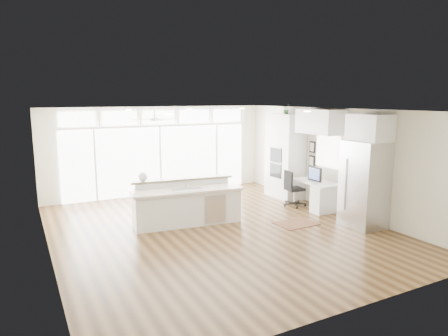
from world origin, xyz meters
TOP-DOWN VIEW (x-y plane):
  - floor at (0.00, 0.00)m, footprint 7.00×8.00m
  - ceiling at (0.00, 0.00)m, footprint 7.00×8.00m
  - wall_back at (0.00, 4.00)m, footprint 7.00×0.04m
  - wall_front at (0.00, -4.00)m, footprint 7.00×0.04m
  - wall_left at (-3.50, 0.00)m, footprint 0.04×8.00m
  - wall_right at (3.50, 0.00)m, footprint 0.04×8.00m
  - glass_wall at (0.00, 3.94)m, footprint 5.80×0.06m
  - transom_row at (0.00, 3.94)m, footprint 5.90×0.06m
  - desk_window at (3.46, 0.30)m, footprint 0.04×0.85m
  - ceiling_fan at (-0.50, 2.80)m, footprint 1.16×1.16m
  - recessed_lights at (0.00, 0.20)m, footprint 3.40×3.00m
  - oven_cabinet at (3.17, 1.80)m, footprint 0.64×1.20m
  - desk_nook at (3.13, 0.30)m, footprint 0.72×1.30m
  - upper_cabinets at (3.17, 0.30)m, footprint 0.64×1.30m
  - refrigerator at (3.11, -1.35)m, footprint 0.76×0.90m
  - fridge_cabinet at (3.17, -1.35)m, footprint 0.64×0.90m
  - framed_photos at (3.46, 0.92)m, footprint 0.06×0.22m
  - kitchen_island at (-0.44, 0.71)m, footprint 2.70×1.27m
  - rug at (1.85, -0.50)m, footprint 0.97×0.72m
  - office_chair at (2.80, 0.82)m, footprint 0.56×0.52m
  - fishbowl at (-1.34, 1.21)m, footprint 0.22×0.22m
  - monitor at (3.05, 0.30)m, footprint 0.09×0.51m
  - keyboard at (2.88, 0.30)m, footprint 0.14×0.36m
  - potted_plant at (3.17, 1.80)m, footprint 0.29×0.32m

SIDE VIEW (x-z plane):
  - floor at x=0.00m, z-range -0.02..0.00m
  - rug at x=1.85m, z-range 0.00..0.01m
  - desk_nook at x=3.13m, z-range 0.00..0.76m
  - office_chair at x=2.80m, z-range 0.00..0.99m
  - kitchen_island at x=-0.44m, z-range 0.00..1.03m
  - keyboard at x=2.88m, z-range 0.76..0.78m
  - monitor at x=3.05m, z-range 0.76..1.18m
  - refrigerator at x=3.11m, z-range 0.00..2.00m
  - glass_wall at x=0.00m, z-range 0.01..2.09m
  - fishbowl at x=-1.34m, z-range 1.03..1.25m
  - oven_cabinet at x=3.17m, z-range 0.00..2.50m
  - wall_back at x=0.00m, z-range 0.00..2.70m
  - wall_front at x=0.00m, z-range 0.00..2.70m
  - wall_left at x=-3.50m, z-range 0.00..2.70m
  - wall_right at x=3.50m, z-range 0.00..2.70m
  - framed_photos at x=3.46m, z-range 1.00..1.80m
  - desk_window at x=3.46m, z-range 1.12..1.98m
  - fridge_cabinet at x=3.17m, z-range 2.00..2.60m
  - upper_cabinets at x=3.17m, z-range 2.03..2.67m
  - transom_row at x=0.00m, z-range 2.18..2.58m
  - ceiling_fan at x=-0.50m, z-range 2.32..2.64m
  - potted_plant at x=3.17m, z-range 2.50..2.72m
  - recessed_lights at x=0.00m, z-range 2.67..2.69m
  - ceiling at x=0.00m, z-range 2.69..2.71m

